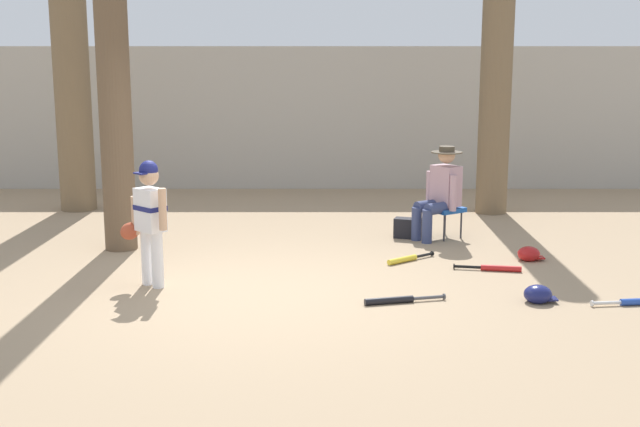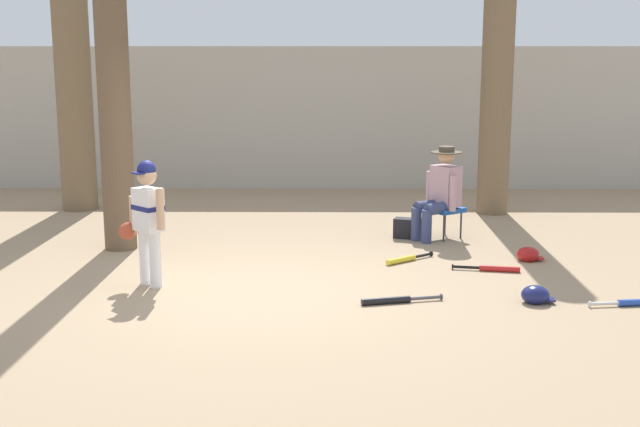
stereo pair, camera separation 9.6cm
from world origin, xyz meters
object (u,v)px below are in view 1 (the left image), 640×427
(tree_behind_spectator, at_px, (494,65))
(batting_helmet_red, at_px, (526,254))
(tree_near_player, at_px, (108,13))
(folding_stool, at_px, (443,210))
(young_ballplayer, at_px, (146,215))
(batting_helmet_navy, at_px, (536,294))
(handbag_beside_stool, at_px, (405,228))
(seated_spectator, at_px, (438,190))
(bat_blue_youth, at_px, (634,301))
(bat_yellow_trainer, at_px, (404,259))
(bat_red_barrel, at_px, (493,268))
(bat_black_composite, at_px, (393,300))
(tree_far_left, at_px, (67,41))

(tree_behind_spectator, xyz_separation_m, batting_helmet_red, (-0.16, -2.94, -2.13))
(tree_near_player, xyz_separation_m, folding_stool, (4.07, 0.62, -2.46))
(young_ballplayer, height_order, folding_stool, young_ballplayer)
(tree_behind_spectator, height_order, batting_helmet_navy, tree_behind_spectator)
(young_ballplayer, relative_size, handbag_beside_stool, 3.84)
(young_ballplayer, relative_size, batting_helmet_red, 4.23)
(batting_helmet_navy, bearing_deg, seated_spectator, 101.34)
(tree_behind_spectator, bearing_deg, bat_blue_youth, -84.76)
(bat_yellow_trainer, bearing_deg, batting_helmet_navy, -54.60)
(bat_red_barrel, xyz_separation_m, bat_blue_youth, (1.08, -1.25, -0.00))
(bat_blue_youth, bearing_deg, young_ballplayer, 172.03)
(tree_near_player, relative_size, bat_blue_youth, 8.44)
(folding_stool, distance_m, bat_black_composite, 3.02)
(handbag_beside_stool, distance_m, bat_blue_youth, 3.46)
(seated_spectator, bearing_deg, folding_stool, 34.93)
(tree_near_player, distance_m, young_ballplayer, 2.74)
(young_ballplayer, height_order, bat_blue_youth, young_ballplayer)
(bat_blue_youth, bearing_deg, folding_stool, 115.47)
(bat_red_barrel, bearing_deg, bat_blue_youth, -49.13)
(tree_near_player, distance_m, folding_stool, 4.80)
(bat_yellow_trainer, distance_m, batting_helmet_navy, 1.92)
(young_ballplayer, relative_size, bat_blue_youth, 1.79)
(handbag_beside_stool, distance_m, batting_helmet_navy, 2.98)
(tree_far_left, xyz_separation_m, bat_red_barrel, (5.67, -3.67, -2.52))
(batting_helmet_navy, bearing_deg, batting_helmet_red, 78.70)
(tree_near_player, distance_m, bat_black_composite, 4.79)
(folding_stool, height_order, bat_yellow_trainer, folding_stool)
(bat_red_barrel, distance_m, batting_helmet_navy, 1.17)
(tree_far_left, bearing_deg, handbag_beside_stool, -22.33)
(tree_near_player, xyz_separation_m, handbag_beside_stool, (3.59, 0.61, -2.70))
(folding_stool, distance_m, bat_yellow_trainer, 1.46)
(tree_behind_spectator, xyz_separation_m, young_ballplayer, (-4.33, -3.99, -1.47))
(tree_behind_spectator, height_order, folding_stool, tree_behind_spectator)
(young_ballplayer, height_order, bat_yellow_trainer, young_ballplayer)
(young_ballplayer, xyz_separation_m, folding_stool, (3.37, 2.26, -0.38))
(tree_far_left, xyz_separation_m, bat_blue_youth, (6.75, -4.91, -2.52))
(handbag_beside_stool, xyz_separation_m, bat_red_barrel, (0.80, -1.66, -0.10))
(batting_helmet_red, bearing_deg, tree_near_player, 173.16)
(tree_near_player, bearing_deg, tree_far_left, 116.24)
(tree_behind_spectator, distance_m, tree_far_left, 6.34)
(seated_spectator, xyz_separation_m, bat_yellow_trainer, (-0.55, -1.21, -0.61))
(young_ballplayer, xyz_separation_m, batting_helmet_navy, (3.85, -0.58, -0.67))
(seated_spectator, bearing_deg, batting_helmet_navy, -78.66)
(tree_behind_spectator, relative_size, folding_stool, 9.12)
(folding_stool, xyz_separation_m, bat_yellow_trainer, (-0.64, -1.27, -0.33))
(bat_black_composite, bearing_deg, batting_helmet_navy, 1.38)
(tree_near_player, distance_m, seated_spectator, 4.59)
(batting_helmet_navy, bearing_deg, tree_behind_spectator, 83.88)
(bat_yellow_trainer, bearing_deg, tree_far_left, 145.41)
(tree_behind_spectator, xyz_separation_m, folding_stool, (-0.97, -1.73, -1.85))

